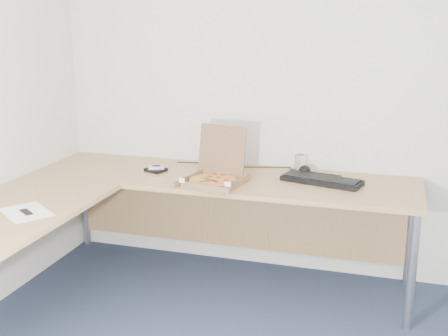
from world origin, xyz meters
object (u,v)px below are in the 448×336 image
(desk, at_px, (149,195))
(keyboard, at_px, (322,180))
(drinking_glass, at_px, (299,163))
(pizza_box, at_px, (214,178))
(wallet, at_px, (156,170))

(desk, xyz_separation_m, keyboard, (0.96, 0.46, 0.04))
(drinking_glass, bearing_deg, pizza_box, -136.78)
(keyboard, relative_size, wallet, 3.95)
(desk, height_order, pizza_box, pizza_box)
(drinking_glass, bearing_deg, wallet, -164.16)
(drinking_glass, relative_size, wallet, 0.93)
(desk, relative_size, keyboard, 5.07)
(desk, distance_m, drinking_glass, 1.04)
(pizza_box, relative_size, wallet, 3.07)
(pizza_box, xyz_separation_m, wallet, (-0.46, 0.17, -0.03))
(desk, distance_m, wallet, 0.44)
(desk, bearing_deg, keyboard, 25.65)
(pizza_box, relative_size, drinking_glass, 3.28)
(desk, xyz_separation_m, drinking_glass, (0.79, 0.68, 0.09))
(keyboard, xyz_separation_m, wallet, (-1.10, -0.05, -0.00))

